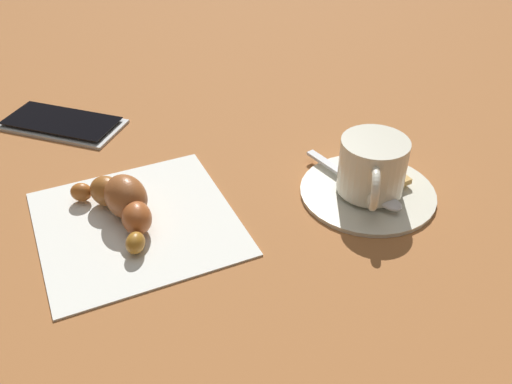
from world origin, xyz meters
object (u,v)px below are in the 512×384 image
Objects in this scene: espresso_cup at (373,166)px; cell_phone at (62,123)px; teaspoon at (367,189)px; sugar_packet at (387,171)px; croissant at (122,201)px; saucer at (368,191)px; napkin at (137,222)px.

espresso_cup is 0.40m from cell_phone.
sugar_packet is (0.04, 0.02, 0.00)m from teaspoon.
espresso_cup is 0.71× the size of teaspoon.
croissant is at bearing 172.59° from espresso_cup.
sugar_packet is at bearing -2.03° from croissant.
teaspoon is 0.79× the size of cell_phone.
saucer is 2.51× the size of sugar_packet.
napkin is (-0.24, 0.02, -0.04)m from espresso_cup.
sugar_packet reaches higher than saucer.
teaspoon is 0.39m from cell_phone.
espresso_cup reaches higher than cell_phone.
saucer is at bearing -4.18° from napkin.
napkin is at bearing 76.82° from sugar_packet.
teaspoon reaches higher than saucer.
croissant is at bearing 173.62° from saucer.
teaspoon is 2.33× the size of sugar_packet.
cell_phone is (-0.07, 0.22, 0.00)m from napkin.
croissant is (-0.25, 0.03, 0.01)m from teaspoon.
croissant is at bearing 134.26° from napkin.
cell_phone is at bearing 105.77° from croissant.
croissant reaches higher than teaspoon.
cell_phone reaches higher than napkin.
sugar_packet reaches higher than napkin.
saucer is 1.08× the size of teaspoon.
espresso_cup is 0.24m from napkin.
teaspoon is at bearing 110.81° from sugar_packet.
sugar_packet is at bearing 30.51° from saucer.
sugar_packet is (0.03, 0.02, 0.01)m from saucer.
teaspoon is at bearing -7.87° from croissant.
espresso_cup is 0.25m from croissant.
saucer is at bearing 75.69° from espresso_cup.
napkin is at bearing 174.30° from teaspoon.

